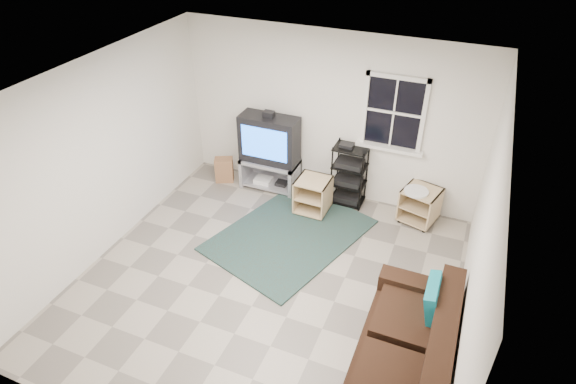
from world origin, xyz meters
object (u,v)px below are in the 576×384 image
at_px(side_table_left, 314,193).
at_px(side_table_right, 420,202).
at_px(av_rack, 349,178).
at_px(sofa, 405,360).
at_px(tv_unit, 270,147).

bearing_deg(side_table_left, side_table_right, 13.26).
relative_size(av_rack, sofa, 0.51).
bearing_deg(side_table_right, side_table_left, -166.74).
distance_m(side_table_right, sofa, 2.84).
bearing_deg(sofa, side_table_right, 96.63).
height_order(tv_unit, side_table_left, tv_unit).
bearing_deg(tv_unit, side_table_right, 0.27).
distance_m(tv_unit, av_rack, 1.34).
bearing_deg(sofa, tv_unit, 134.25).
xyz_separation_m(side_table_right, sofa, (0.33, -2.83, 0.00)).
bearing_deg(side_table_left, av_rack, 43.46).
bearing_deg(side_table_left, tv_unit, 158.32).
bearing_deg(tv_unit, sofa, -45.75).
height_order(side_table_left, sofa, sofa).
bearing_deg(av_rack, sofa, -63.29).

